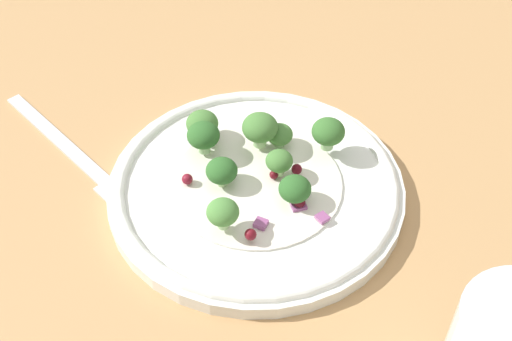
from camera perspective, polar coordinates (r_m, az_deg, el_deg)
ground_plane at (r=54.29cm, az=-1.72°, el=-4.41°), size 180.00×180.00×2.00cm
plate at (r=54.36cm, az=-0.00°, el=-1.37°), size 23.60×23.60×1.70cm
dressing_pool at (r=54.04cm, az=-0.00°, el=-1.05°), size 13.69×13.69×0.20cm
broccoli_floret_0 at (r=49.29cm, az=-2.80°, el=-3.55°), size 2.41×2.41×2.44cm
broccoli_floret_1 at (r=51.64cm, az=3.27°, el=-1.59°), size 2.51×2.51×2.54cm
broccoli_floret_2 at (r=56.78cm, az=-4.52°, el=3.89°), size 2.69×2.69×2.72cm
broccoli_floret_3 at (r=55.06cm, az=-4.42°, el=2.91°), size 2.68×2.68×2.71cm
broccoli_floret_4 at (r=53.00cm, az=-2.89°, el=-0.07°), size 2.50×2.50×2.53cm
broccoli_floret_5 at (r=55.29cm, az=0.33°, el=3.56°), size 2.93×2.93×2.97cm
broccoli_floret_6 at (r=56.25cm, az=1.99°, el=2.99°), size 2.19×2.19×2.22cm
broccoli_floret_7 at (r=55.24cm, az=6.06°, el=3.20°), size 2.71×2.71×2.74cm
broccoli_floret_8 at (r=53.35cm, az=2.08°, el=0.67°), size 2.17×2.17×2.20cm
cranberry_0 at (r=57.62cm, az=-3.72°, el=3.12°), size 0.87×0.87×0.87cm
cranberry_1 at (r=49.36cm, az=-0.46°, el=-5.37°), size 0.88×0.88×0.88cm
cranberry_2 at (r=51.93cm, az=3.66°, el=-2.63°), size 0.91×0.91×0.91cm
cranberry_3 at (r=54.17cm, az=1.23°, el=-0.14°), size 0.71×0.71×0.71cm
cranberry_4 at (r=54.12cm, az=3.43°, el=0.11°), size 0.86×0.86×0.86cm
cranberry_5 at (r=53.77cm, az=-5.77°, el=-0.72°), size 0.87×0.87×0.87cm
onion_bit_0 at (r=52.29cm, az=3.53°, el=-2.86°), size 1.58×1.55×0.32cm
onion_bit_1 at (r=50.81cm, az=0.50°, el=-4.41°), size 1.22×1.20×0.40cm
onion_bit_2 at (r=51.39cm, az=5.57°, el=-3.94°), size 0.95×0.90×0.30cm
onion_bit_3 at (r=51.69cm, az=-2.89°, el=-3.57°), size 1.30×0.99×0.52cm
fork at (r=59.97cm, az=-14.90°, el=1.38°), size 18.66×2.68×0.50cm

